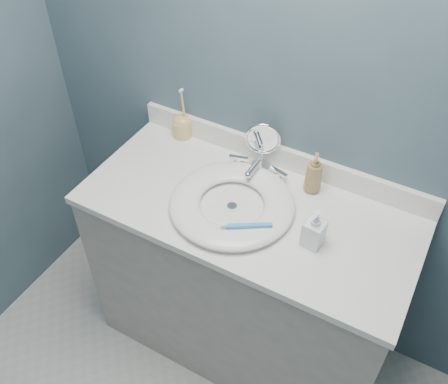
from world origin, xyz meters
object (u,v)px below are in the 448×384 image
Objects in this scene: makeup_mirror at (262,144)px; soap_bottle_clear at (315,228)px; soap_bottle_amber at (314,173)px; toothbrush_holder at (182,125)px.

soap_bottle_clear is at bearing -59.45° from makeup_mirror.
soap_bottle_amber is 1.15× the size of soap_bottle_clear.
soap_bottle_amber is 0.73× the size of toothbrush_holder.
makeup_mirror reaches higher than soap_bottle_clear.
toothbrush_holder reaches higher than soap_bottle_amber.
toothbrush_holder is at bearing 158.09° from makeup_mirror.
soap_bottle_clear is 0.75m from toothbrush_holder.
makeup_mirror is at bearing 146.07° from soap_bottle_clear.
soap_bottle_clear is (0.32, -0.27, -0.04)m from makeup_mirror.
makeup_mirror is 1.40× the size of soap_bottle_clear.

